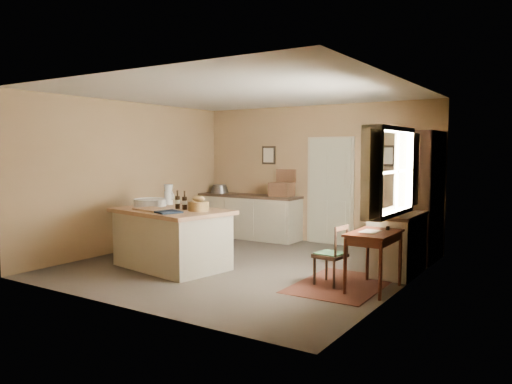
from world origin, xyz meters
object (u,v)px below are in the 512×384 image
at_px(sideboard, 250,215).
at_px(writing_desk, 374,239).
at_px(work_island, 171,237).
at_px(desk_chair, 330,256).
at_px(shelving_unit, 429,197).
at_px(right_cabinet, 398,243).

height_order(sideboard, writing_desk, sideboard).
bearing_deg(writing_desk, sideboard, 145.59).
relative_size(work_island, desk_chair, 2.45).
relative_size(desk_chair, shelving_unit, 0.38).
xyz_separation_m(writing_desk, desk_chair, (-0.58, -0.07, -0.27)).
relative_size(writing_desk, right_cabinet, 0.80).
distance_m(work_island, right_cabinet, 3.42).
bearing_deg(writing_desk, desk_chair, -173.01).
relative_size(work_island, shelving_unit, 0.92).
bearing_deg(right_cabinet, writing_desk, -89.99).
height_order(sideboard, right_cabinet, sideboard).
bearing_deg(sideboard, desk_chair, -40.11).
xyz_separation_m(desk_chair, right_cabinet, (0.58, 1.09, 0.06)).
relative_size(writing_desk, shelving_unit, 0.41).
height_order(writing_desk, shelving_unit, shelving_unit).
bearing_deg(right_cabinet, shelving_unit, 82.34).
relative_size(desk_chair, right_cabinet, 0.73).
bearing_deg(right_cabinet, sideboard, 158.40).
relative_size(work_island, writing_desk, 2.23).
bearing_deg(shelving_unit, sideboard, 176.21).
height_order(work_island, writing_desk, work_island).
bearing_deg(writing_desk, work_island, -171.35).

